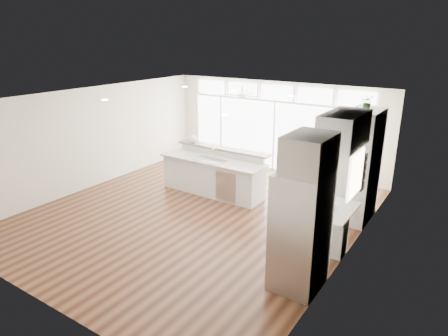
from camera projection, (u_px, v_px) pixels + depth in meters
The scene contains 24 objects.
floor at pixel (198, 213), 9.43m from camera, with size 7.00×8.00×0.02m, color #3E2113.
ceiling at pixel (195, 98), 8.57m from camera, with size 7.00×8.00×0.02m, color white.
wall_back at pixel (276, 126), 12.16m from camera, with size 7.00×0.04×2.70m, color silver.
wall_front at pixel (31, 225), 5.83m from camera, with size 7.00×0.04×2.70m, color silver.
wall_left at pixel (94, 137), 10.82m from camera, with size 0.04×8.00×2.70m, color silver.
wall_right at pixel (352, 190), 7.17m from camera, with size 0.04×8.00×2.70m, color silver.
glass_wall at pixel (275, 136), 12.21m from camera, with size 5.80×0.06×2.08m, color white.
transom_row at pixel (276, 92), 11.79m from camera, with size 5.90×0.06×0.40m, color white.
desk_window at pixel (356, 174), 7.36m from camera, with size 0.04×0.85×0.85m, color white.
ceiling_fan at pixel (242, 92), 11.12m from camera, with size 1.16×1.16×0.32m, color white.
recessed_lights at pixel (201, 98), 8.73m from camera, with size 3.40×3.00×0.02m, color white.
oven_cabinet at pixel (361, 166), 8.80m from camera, with size 0.64×1.20×2.50m, color silver.
desk_nook at pixel (333, 227), 7.90m from camera, with size 0.72×1.30×0.76m, color silver.
upper_cabinets at pixel (344, 130), 7.26m from camera, with size 0.64×1.30×0.64m, color silver.
refrigerator at pixel (300, 231), 6.41m from camera, with size 0.76×0.90×2.00m, color #AAABAF.
fridge_cabinet at pixel (309, 154), 5.97m from camera, with size 0.64×0.90×0.60m, color silver.
framed_photos at pixel (364, 173), 7.90m from camera, with size 0.06×0.22×0.80m, color black.
kitchen_island at pixel (213, 173), 10.42m from camera, with size 2.90×1.09×1.15m, color silver.
rug at pixel (297, 240), 8.15m from camera, with size 0.94×0.68×0.01m, color #3A2712.
office_chair at pixel (292, 221), 7.97m from camera, with size 0.48×0.44×0.92m, color black.
fishbowl at pixel (193, 139), 11.02m from camera, with size 0.23×0.23×0.23m, color silver.
monitor at pixel (331, 199), 7.77m from camera, with size 0.08×0.45×0.38m, color black.
keyboard at pixel (322, 206), 7.91m from camera, with size 0.13×0.35×0.02m, color silver.
potted_plant at pixel (368, 104), 8.36m from camera, with size 0.27×0.30×0.23m, color #2B5122.
Camera 1 is at (5.26, -6.84, 3.99)m, focal length 32.00 mm.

